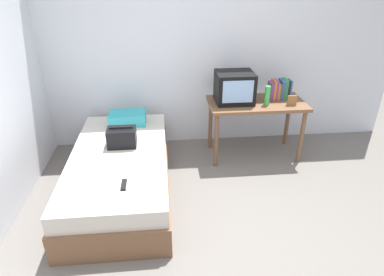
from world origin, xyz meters
name	(u,v)px	position (x,y,z in m)	size (l,w,h in m)	color
ground_plane	(224,239)	(0.00, 0.00, 0.00)	(8.00, 8.00, 0.00)	slate
wall_back	(200,45)	(0.00, 2.00, 1.30)	(5.20, 0.10, 2.60)	silver
bed	(121,172)	(-0.97, 0.83, 0.23)	(1.00, 2.00, 0.47)	brown
desk	(256,109)	(0.64, 1.47, 0.63)	(1.16, 0.60, 0.72)	brown
tv	(234,87)	(0.36, 1.50, 0.90)	(0.44, 0.39, 0.36)	black
water_bottle	(267,96)	(0.72, 1.36, 0.84)	(0.06, 0.06, 0.23)	green
book_row	(279,90)	(0.93, 1.55, 0.84)	(0.26, 0.17, 0.25)	#7A3D89
picture_frame	(292,100)	(1.01, 1.32, 0.78)	(0.11, 0.02, 0.12)	olive
pillow	(128,118)	(-0.93, 1.56, 0.54)	(0.43, 0.29, 0.14)	#33A8B7
handbag	(122,137)	(-0.94, 0.98, 0.57)	(0.30, 0.20, 0.22)	black
magazine	(97,171)	(-1.14, 0.50, 0.47)	(0.21, 0.29, 0.01)	white
remote_dark	(124,185)	(-0.86, 0.24, 0.48)	(0.04, 0.16, 0.02)	black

